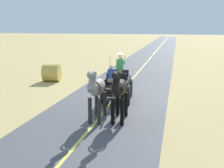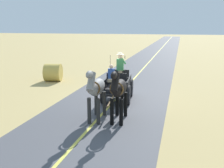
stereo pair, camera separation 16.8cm
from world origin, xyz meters
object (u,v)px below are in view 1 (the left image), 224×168
object	(u,v)px
horse_near_side	(119,89)
hay_bale	(52,73)
horse_off_side	(97,89)
horse_drawn_carriage	(117,85)

from	to	relation	value
horse_near_side	hay_bale	distance (m)	8.98
horse_near_side	horse_off_side	distance (m)	0.90
horse_drawn_carriage	horse_near_side	distance (m)	3.10
horse_drawn_carriage	horse_near_side	size ratio (longest dim) A/B	2.04
horse_drawn_carriage	horse_off_side	xyz separation A→B (m)	(0.15, 3.06, 0.51)
horse_off_side	hay_bale	xyz separation A→B (m)	(5.29, -6.55, -0.72)
horse_drawn_carriage	hay_bale	distance (m)	6.47
hay_bale	horse_off_side	bearing A→B (deg)	128.91
horse_near_side	horse_off_side	world-z (taller)	same
horse_near_side	hay_bale	size ratio (longest dim) A/B	1.84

